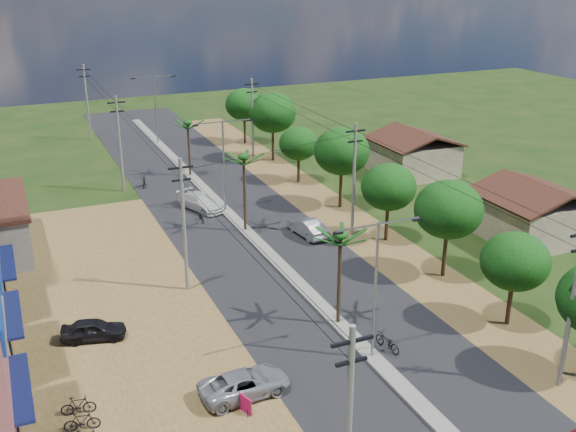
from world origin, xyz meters
The scene contains 35 objects.
ground centered at (0.00, 0.00, 0.00)m, with size 160.00×160.00×0.00m, color black.
road centered at (0.00, 15.00, 0.02)m, with size 12.00×110.00×0.04m, color black.
median centered at (0.00, 18.00, 0.09)m, with size 1.00×90.00×0.18m, color #605E56.
dirt_lot_west centered at (-15.00, 8.00, 0.02)m, with size 18.00×46.00×0.04m, color brown.
dirt_shoulder_east centered at (8.50, 15.00, 0.01)m, with size 5.00×90.00×0.03m, color brown.
house_east_near centered at (20.00, 10.00, 2.39)m, with size 7.60×7.50×4.60m.
house_east_far centered at (21.00, 28.00, 2.39)m, with size 7.60×7.50×4.60m.
tree_east_b centered at (9.30, 0.00, 4.11)m, with size 4.00×4.00×5.83m.
tree_east_c centered at (9.70, 7.00, 4.86)m, with size 4.60×4.60×6.83m.
tree_east_d centered at (9.40, 14.00, 4.34)m, with size 4.20×4.20×6.13m.
tree_east_e centered at (9.60, 22.00, 5.09)m, with size 4.80×4.80×7.14m.
tree_east_f centered at (9.20, 30.00, 3.89)m, with size 3.80×3.80×5.52m.
tree_east_g centered at (9.80, 38.00, 5.24)m, with size 5.00×5.00×7.38m.
tree_east_h centered at (9.50, 46.00, 4.64)m, with size 4.40×4.40×6.52m.
palm_median_near centered at (0.00, 4.00, 5.54)m, with size 2.00×2.00×6.15m.
palm_median_mid centered at (0.00, 20.00, 5.90)m, with size 2.00×2.00×6.55m.
palm_median_far centered at (0.00, 36.00, 5.26)m, with size 2.00×2.00×5.85m.
streetlight_near centered at (0.00, 0.00, 4.79)m, with size 5.10×0.18×8.00m.
streetlight_mid centered at (0.00, 25.00, 4.79)m, with size 5.10×0.18×8.00m.
streetlight_far centered at (0.00, 50.00, 4.79)m, with size 5.10×0.18×8.00m.
utility_pole_w_a centered at (-7.00, -10.00, 4.76)m, with size 1.60×0.24×9.00m.
utility_pole_w_b centered at (-7.00, 12.00, 4.76)m, with size 1.60×0.24×9.00m.
utility_pole_w_c centered at (-7.00, 34.00, 4.76)m, with size 1.60×0.24×9.00m.
utility_pole_w_d centered at (-7.00, 55.00, 4.76)m, with size 1.60×0.24×9.00m.
utility_pole_e_a centered at (7.50, -6.00, 4.76)m, with size 1.60×0.24×9.00m.
utility_pole_e_b centered at (7.50, 16.00, 4.76)m, with size 1.60×0.24×9.00m.
utility_pole_e_c centered at (7.50, 38.00, 4.76)m, with size 1.60×0.24×9.00m.
car_silver_mid centered at (4.18, 17.21, 0.70)m, with size 1.48×4.24×1.40m, color gray.
car_white_far centered at (-1.81, 26.20, 0.70)m, with size 1.96×4.83×1.40m, color beige.
car_parked_silver centered at (-7.50, -0.35, 0.64)m, with size 2.14×4.63×1.29m, color gray.
car_parked_dark centered at (-13.60, 8.06, 0.62)m, with size 1.46×3.62×1.23m, color black.
moto_rider_east centered at (1.20, 0.39, 0.50)m, with size 0.66×1.89×0.99m, color black.
moto_rider_west_a centered at (-2.62, 23.44, 0.42)m, with size 0.55×1.58×0.83m, color black.
moto_rider_west_b centered at (-5.00, 34.41, 0.53)m, with size 0.50×1.76×1.06m, color black.
roadside_sign centered at (-8.00, -1.57, 0.47)m, with size 0.44×1.09×0.94m.
Camera 1 is at (-16.82, -27.12, 20.41)m, focal length 42.00 mm.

